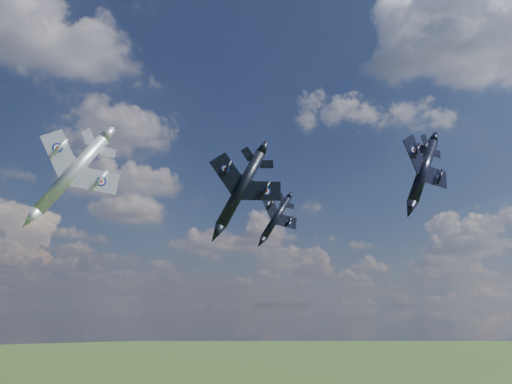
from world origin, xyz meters
name	(u,v)px	position (x,y,z in m)	size (l,w,h in m)	color
jet_lead_navy	(241,189)	(4.48, 2.71, 82.33)	(10.34, 14.42, 2.98)	black
jet_right_navy	(423,172)	(24.79, -6.83, 84.43)	(9.82, 13.69, 2.83)	black
jet_high_navy	(276,218)	(25.97, 36.03, 85.60)	(10.36, 14.45, 2.99)	black
jet_left_silver	(72,174)	(-14.67, 11.12, 84.22)	(11.85, 16.52, 3.42)	#A3A6AD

